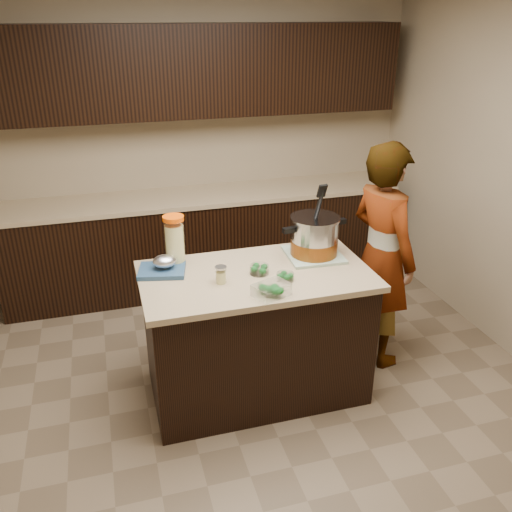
{
  "coord_description": "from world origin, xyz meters",
  "views": [
    {
      "loc": [
        -0.86,
        -2.95,
        2.41
      ],
      "look_at": [
        0.0,
        0.0,
        1.02
      ],
      "focal_mm": 38.0,
      "sensor_mm": 36.0,
      "label": 1
    }
  ],
  "objects_px": {
    "island": "(256,333)",
    "lemonade_pitcher": "(175,243)",
    "stock_pot": "(314,238)",
    "person": "(382,256)"
  },
  "relations": [
    {
      "from": "island",
      "to": "stock_pot",
      "type": "height_order",
      "value": "stock_pot"
    },
    {
      "from": "island",
      "to": "lemonade_pitcher",
      "type": "bearing_deg",
      "value": 149.75
    },
    {
      "from": "lemonade_pitcher",
      "to": "person",
      "type": "relative_size",
      "value": 0.2
    },
    {
      "from": "stock_pot",
      "to": "person",
      "type": "xyz_separation_m",
      "value": [
        0.53,
        0.02,
        -0.21
      ]
    },
    {
      "from": "island",
      "to": "stock_pot",
      "type": "bearing_deg",
      "value": 17.9
    },
    {
      "from": "stock_pot",
      "to": "lemonade_pitcher",
      "type": "xyz_separation_m",
      "value": [
        -0.91,
        0.13,
        0.02
      ]
    },
    {
      "from": "island",
      "to": "lemonade_pitcher",
      "type": "height_order",
      "value": "lemonade_pitcher"
    },
    {
      "from": "stock_pot",
      "to": "lemonade_pitcher",
      "type": "height_order",
      "value": "stock_pot"
    },
    {
      "from": "person",
      "to": "lemonade_pitcher",
      "type": "bearing_deg",
      "value": 72.61
    },
    {
      "from": "island",
      "to": "stock_pot",
      "type": "relative_size",
      "value": 3.08
    }
  ]
}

